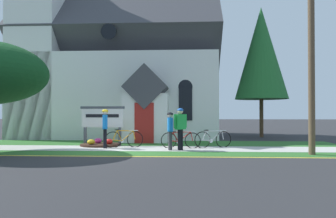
# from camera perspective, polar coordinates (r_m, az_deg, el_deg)

# --- Properties ---
(ground) EXTENTS (140.00, 140.00, 0.00)m
(ground) POSITION_cam_1_polar(r_m,az_deg,el_deg) (16.74, -7.36, -6.08)
(ground) COLOR #2B2B2D
(sidewalk_slab) EXTENTS (32.00, 2.11, 0.01)m
(sidewalk_slab) POSITION_cam_1_polar(r_m,az_deg,el_deg) (14.77, -14.31, -6.75)
(sidewalk_slab) COLOR #B7B5AD
(sidewalk_slab) RESTS_ON ground
(grass_verge) EXTENTS (32.00, 1.41, 0.01)m
(grass_verge) POSITION_cam_1_polar(r_m,az_deg,el_deg) (13.11, -16.64, -7.51)
(grass_verge) COLOR #2D6628
(grass_verge) RESTS_ON ground
(church_lawn) EXTENTS (24.00, 3.00, 0.01)m
(church_lawn) POSITION_cam_1_polar(r_m,az_deg,el_deg) (17.21, -11.74, -5.91)
(church_lawn) COLOR #2D6628
(church_lawn) RESTS_ON ground
(curb_paint_stripe) EXTENTS (28.00, 0.16, 0.01)m
(curb_paint_stripe) POSITION_cam_1_polar(r_m,az_deg,el_deg) (12.31, -18.01, -7.95)
(curb_paint_stripe) COLOR yellow
(curb_paint_stripe) RESTS_ON ground
(church_building) EXTENTS (13.04, 9.79, 13.18)m
(church_building) POSITION_cam_1_polar(r_m,az_deg,el_deg) (22.49, -9.47, 7.19)
(church_building) COLOR white
(church_building) RESTS_ON ground
(church_sign) EXTENTS (2.18, 0.18, 1.89)m
(church_sign) POSITION_cam_1_polar(r_m,az_deg,el_deg) (15.95, -11.59, -1.68)
(church_sign) COLOR #474C56
(church_sign) RESTS_ON ground
(flower_bed) EXTENTS (1.89, 1.89, 0.34)m
(flower_bed) POSITION_cam_1_polar(r_m,az_deg,el_deg) (15.65, -11.98, -6.13)
(flower_bed) COLOR #382319
(flower_bed) RESTS_ON ground
(bicycle_yellow) EXTENTS (1.70, 0.56, 0.83)m
(bicycle_yellow) POSITION_cam_1_polar(r_m,az_deg,el_deg) (14.66, 8.00, -5.31)
(bicycle_yellow) COLOR black
(bicycle_yellow) RESTS_ON ground
(bicycle_black) EXTENTS (1.78, 0.12, 0.77)m
(bicycle_black) POSITION_cam_1_polar(r_m,az_deg,el_deg) (14.36, 2.24, -5.50)
(bicycle_black) COLOR black
(bicycle_black) RESTS_ON ground
(bicycle_orange) EXTENTS (1.66, 0.61, 0.85)m
(bicycle_orange) POSITION_cam_1_polar(r_m,az_deg,el_deg) (14.70, -7.84, -5.30)
(bicycle_orange) COLOR black
(bicycle_orange) RESTS_ON ground
(cyclist_in_red_jersey) EXTENTS (0.28, 0.66, 1.59)m
(cyclist_in_red_jersey) POSITION_cam_1_polar(r_m,az_deg,el_deg) (13.48, 0.38, -3.45)
(cyclist_in_red_jersey) COLOR #2D2D33
(cyclist_in_red_jersey) RESTS_ON ground
(cyclist_in_yellow_jersey) EXTENTS (0.54, 0.51, 1.77)m
(cyclist_in_yellow_jersey) POSITION_cam_1_polar(r_m,az_deg,el_deg) (13.47, 2.21, -2.90)
(cyclist_in_yellow_jersey) COLOR black
(cyclist_in_yellow_jersey) RESTS_ON ground
(cyclist_in_orange_jersey) EXTENTS (0.32, 0.71, 1.73)m
(cyclist_in_orange_jersey) POSITION_cam_1_polar(r_m,az_deg,el_deg) (14.45, -11.14, -2.86)
(cyclist_in_orange_jersey) COLOR black
(cyclist_in_orange_jersey) RESTS_ON ground
(utility_pole) EXTENTS (3.12, 0.28, 9.47)m
(utility_pole) POSITION_cam_1_polar(r_m,az_deg,el_deg) (13.62, 23.74, 14.98)
(utility_pole) COLOR brown
(utility_pole) RESTS_ON ground
(roadside_conifer) EXTENTS (3.42, 3.42, 8.54)m
(roadside_conifer) POSITION_cam_1_polar(r_m,az_deg,el_deg) (22.15, 16.25, 9.53)
(roadside_conifer) COLOR #4C3823
(roadside_conifer) RESTS_ON ground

